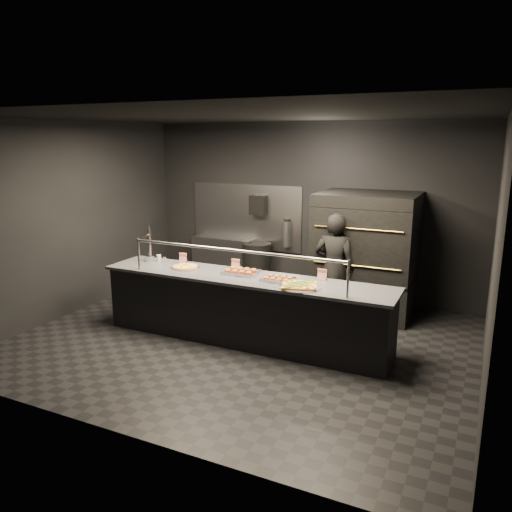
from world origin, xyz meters
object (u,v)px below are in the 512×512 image
Objects in this scene: prep_shelf at (224,261)px; slider_tray_a at (241,271)px; beer_tap at (150,250)px; round_pizza at (185,267)px; pizza_oven at (366,253)px; slider_tray_b at (278,279)px; fire_extinguisher at (287,234)px; service_counter at (244,308)px; towel_dispenser at (259,205)px; worker at (334,268)px; square_pizza at (299,286)px; trash_bin at (257,267)px.

slider_tray_a is at bearing -55.82° from prep_shelf.
beer_tap reaches higher than round_pizza.
beer_tap reaches higher than slider_tray_a.
slider_tray_b is (-0.70, -1.90, -0.02)m from pizza_oven.
service_counter is at bearing -81.70° from fire_extinguisher.
service_counter is at bearing -55.41° from prep_shelf.
pizza_oven is 5.46× the size of towel_dispenser.
beer_tap is at bearing -120.15° from fire_extinguisher.
beer_tap is 0.73m from round_pizza.
service_counter is at bearing -122.27° from pizza_oven.
prep_shelf is 2.07× the size of beer_tap.
slider_tray_a is at bearing 131.71° from service_counter.
pizza_oven is 3.30× the size of beer_tap.
towel_dispenser reaches higher than fire_extinguisher.
service_counter is 2.78m from towel_dispenser.
fire_extinguisher is 1.71m from worker.
service_counter is 1.06m from round_pizza.
pizza_oven is 2.85m from round_pizza.
fire_extinguisher is at bearing 75.78° from round_pizza.
pizza_oven reaches higher than slider_tray_b.
prep_shelf is 3.51m from square_pizza.
round_pizza is 0.47× the size of trash_bin.
square_pizza is (0.35, -0.14, -0.01)m from slider_tray_b.
service_counter reaches higher than round_pizza.
slider_tray_a is (0.80, -2.28, -0.60)m from towel_dispenser.
round_pizza is at bearing -174.61° from slider_tray_a.
service_counter is 2.38m from trash_bin.
slider_tray_a is at bearing -70.66° from towel_dispenser.
round_pizza is 0.80× the size of slider_tray_a.
fire_extinguisher is 0.97× the size of slider_tray_a.
slider_tray_b reaches higher than round_pizza.
pizza_oven is 3.54× the size of square_pizza.
slider_tray_a reaches higher than round_pizza.
service_counter is 9.26× the size of slider_tray_b.
fire_extinguisher is 0.87× the size of beer_tap.
fire_extinguisher is 0.82m from trash_bin.
fire_extinguisher is at bearing 109.47° from slider_tray_b.
fire_extinguisher is 2.60m from beer_tap.
pizza_oven is at bearing 31.44° from beer_tap.
round_pizza is (-0.60, -2.37, -0.12)m from fire_extinguisher.
beer_tap is at bearing -108.65° from towel_dispenser.
slider_tray_b is 0.50× the size of trash_bin.
pizza_oven is 3.78× the size of fire_extinguisher.
service_counter is at bearing -1.95° from round_pizza.
pizza_oven is (1.20, 1.90, 0.50)m from service_counter.
fire_extinguisher is 0.94× the size of square_pizza.
worker is at bearing -29.42° from trash_bin.
square_pizza is at bearing -22.26° from slider_tray_b.
pizza_oven is 0.74m from worker.
service_counter reaches higher than fire_extinguisher.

